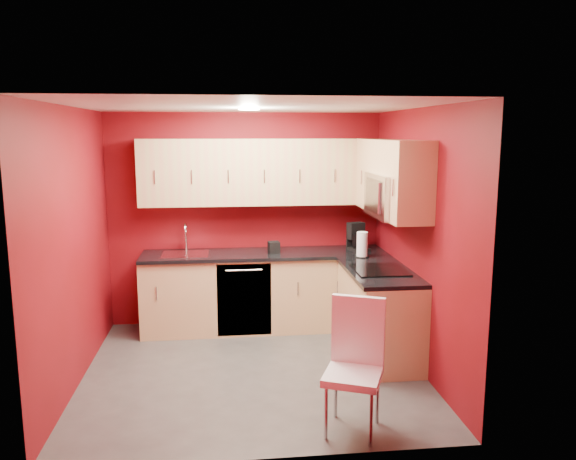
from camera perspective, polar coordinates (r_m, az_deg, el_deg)
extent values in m
plane|color=#4A4845|center=(5.60, -3.53, -14.06)|extent=(3.20, 3.20, 0.00)
plane|color=white|center=(5.12, -3.83, 12.45)|extent=(3.20, 3.20, 0.00)
plane|color=maroon|center=(6.69, -4.32, 1.09)|extent=(3.20, 0.00, 3.20)
plane|color=maroon|center=(3.76, -2.52, -5.85)|extent=(3.20, 0.00, 3.20)
plane|color=maroon|center=(5.38, -20.95, -1.69)|extent=(0.00, 3.00, 3.00)
plane|color=maroon|center=(5.53, 13.13, -1.00)|extent=(0.00, 3.00, 3.00)
cube|color=tan|center=(6.59, -2.37, -6.30)|extent=(2.80, 0.60, 0.87)
cube|color=tan|center=(5.87, 9.21, -8.45)|extent=(0.60, 1.30, 0.87)
cube|color=black|center=(6.46, -2.39, -2.46)|extent=(2.80, 0.63, 0.04)
cube|color=black|center=(5.73, 9.23, -4.18)|extent=(0.63, 1.27, 0.04)
cube|color=tan|center=(6.47, -2.54, 5.93)|extent=(2.80, 0.35, 0.75)
cube|color=tan|center=(6.22, 9.15, 5.66)|extent=(0.35, 0.57, 0.75)
cube|color=tan|center=(5.12, 12.61, 4.67)|extent=(0.35, 0.22, 0.75)
cube|color=tan|center=(5.57, 11.05, 7.29)|extent=(0.35, 0.76, 0.33)
cube|color=silver|center=(5.59, 10.68, 3.46)|extent=(0.40, 0.76, 0.42)
cube|color=black|center=(5.54, 8.80, 3.45)|extent=(0.02, 0.62, 0.33)
cylinder|color=silver|center=(5.32, 9.23, 3.18)|extent=(0.02, 0.02, 0.29)
cube|color=black|center=(5.69, 9.28, -4.02)|extent=(0.50, 0.55, 0.01)
cube|color=silver|center=(6.45, -10.40, -2.49)|extent=(0.52, 0.42, 0.02)
cylinder|color=silver|center=(6.62, -10.32, -0.98)|extent=(0.02, 0.02, 0.26)
torus|color=silver|center=(6.53, -10.39, 0.02)|extent=(0.02, 0.16, 0.16)
cylinder|color=silver|center=(6.47, -10.42, -0.60)|extent=(0.02, 0.02, 0.12)
cube|color=black|center=(6.30, -4.47, -7.09)|extent=(0.60, 0.02, 0.82)
cylinder|color=white|center=(5.42, -3.98, 12.14)|extent=(0.20, 0.20, 0.01)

